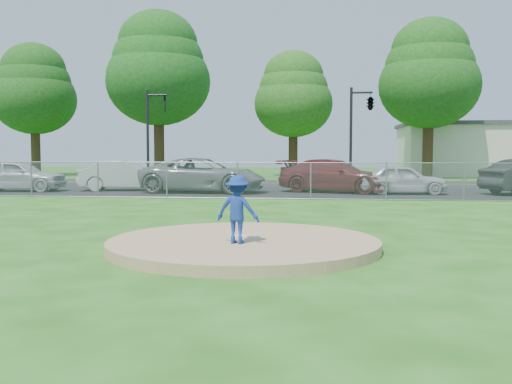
# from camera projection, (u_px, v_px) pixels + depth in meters

# --- Properties ---
(ground) EXTENTS (120.00, 120.00, 0.00)m
(ground) POSITION_uv_depth(u_px,v_px,m) (282.00, 204.00, 21.26)
(ground) COLOR #1B5612
(ground) RESTS_ON ground
(pitchers_mound) EXTENTS (5.40, 5.40, 0.20)m
(pitchers_mound) POSITION_uv_depth(u_px,v_px,m) (244.00, 244.00, 11.36)
(pitchers_mound) COLOR tan
(pitchers_mound) RESTS_ON ground
(pitching_rubber) EXTENTS (0.60, 0.15, 0.04)m
(pitching_rubber) POSITION_uv_depth(u_px,v_px,m) (245.00, 237.00, 11.55)
(pitching_rubber) COLOR white
(pitching_rubber) RESTS_ON pitchers_mound
(chain_link_fence) EXTENTS (40.00, 0.06, 1.50)m
(chain_link_fence) POSITION_uv_depth(u_px,v_px,m) (286.00, 181.00, 23.19)
(chain_link_fence) COLOR gray
(chain_link_fence) RESTS_ON ground
(parking_lot) EXTENTS (50.00, 8.00, 0.01)m
(parking_lot) POSITION_uv_depth(u_px,v_px,m) (293.00, 192.00, 27.70)
(parking_lot) COLOR black
(parking_lot) RESTS_ON ground
(street) EXTENTS (60.00, 7.00, 0.01)m
(street) POSITION_uv_depth(u_px,v_px,m) (300.00, 183.00, 35.12)
(street) COLOR black
(street) RESTS_ON ground
(commercial_building) EXTENTS (16.40, 9.40, 4.30)m
(commercial_building) POSITION_uv_depth(u_px,v_px,m) (502.00, 149.00, 46.88)
(commercial_building) COLOR beige
(commercial_building) RESTS_ON ground
(tree_far_left) EXTENTS (6.72, 6.72, 10.74)m
(tree_far_left) POSITION_uv_depth(u_px,v_px,m) (34.00, 89.00, 46.23)
(tree_far_left) COLOR #352213
(tree_far_left) RESTS_ON ground
(tree_left) EXTENTS (7.84, 7.84, 12.53)m
(tree_left) POSITION_uv_depth(u_px,v_px,m) (158.00, 68.00, 42.82)
(tree_left) COLOR #332312
(tree_left) RESTS_ON ground
(tree_center) EXTENTS (6.16, 6.16, 9.84)m
(tree_center) POSITION_uv_depth(u_px,v_px,m) (293.00, 94.00, 44.69)
(tree_center) COLOR #341F13
(tree_center) RESTS_ON ground
(tree_right) EXTENTS (7.28, 7.28, 11.63)m
(tree_right) POSITION_uv_depth(u_px,v_px,m) (429.00, 73.00, 41.41)
(tree_right) COLOR #372214
(tree_right) RESTS_ON ground
(traffic_signal_left) EXTENTS (1.28, 0.20, 5.60)m
(traffic_signal_left) POSITION_uv_depth(u_px,v_px,m) (151.00, 128.00, 33.98)
(traffic_signal_left) COLOR black
(traffic_signal_left) RESTS_ON ground
(traffic_signal_center) EXTENTS (1.42, 2.48, 5.60)m
(traffic_signal_center) POSITION_uv_depth(u_px,v_px,m) (368.00, 105.00, 32.33)
(traffic_signal_center) COLOR black
(traffic_signal_center) RESTS_ON ground
(pitcher) EXTENTS (0.91, 0.64, 1.29)m
(pitcher) POSITION_uv_depth(u_px,v_px,m) (238.00, 209.00, 10.78)
(pitcher) COLOR navy
(pitcher) RESTS_ON pitchers_mound
(traffic_cone) EXTENTS (0.32, 0.32, 0.63)m
(traffic_cone) POSITION_uv_depth(u_px,v_px,m) (152.00, 187.00, 26.52)
(traffic_cone) COLOR #DF460B
(traffic_cone) RESTS_ON parking_lot
(parked_car_silver) EXTENTS (4.73, 2.26, 1.56)m
(parked_car_silver) POSITION_uv_depth(u_px,v_px,m) (17.00, 175.00, 27.90)
(parked_car_silver) COLOR silver
(parked_car_silver) RESTS_ON parking_lot
(parked_car_white) EXTENTS (4.74, 2.37, 1.49)m
(parked_car_white) POSITION_uv_depth(u_px,v_px,m) (126.00, 176.00, 28.43)
(parked_car_white) COLOR silver
(parked_car_white) RESTS_ON parking_lot
(parked_car_gray) EXTENTS (6.03, 2.99, 1.64)m
(parked_car_gray) POSITION_uv_depth(u_px,v_px,m) (203.00, 175.00, 27.07)
(parked_car_gray) COLOR gray
(parked_car_gray) RESTS_ON parking_lot
(parked_car_darkred) EXTENTS (5.84, 3.87, 1.57)m
(parked_car_darkred) POSITION_uv_depth(u_px,v_px,m) (335.00, 176.00, 27.11)
(parked_car_darkred) COLOR maroon
(parked_car_darkred) RESTS_ON parking_lot
(parked_car_pearl) EXTENTS (4.09, 1.92, 1.35)m
(parked_car_pearl) POSITION_uv_depth(u_px,v_px,m) (402.00, 179.00, 26.01)
(parked_car_pearl) COLOR silver
(parked_car_pearl) RESTS_ON parking_lot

